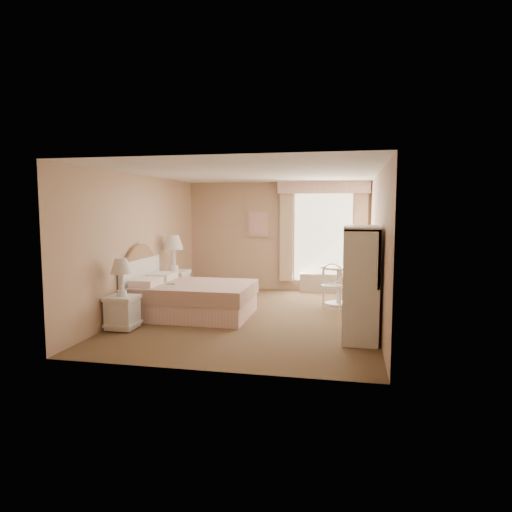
% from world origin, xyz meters
% --- Properties ---
extents(room, '(4.21, 5.51, 2.51)m').
position_xyz_m(room, '(0.00, 0.00, 1.25)').
color(room, brown).
rests_on(room, ground).
extents(window, '(2.05, 0.22, 2.51)m').
position_xyz_m(window, '(1.05, 2.65, 1.34)').
color(window, white).
rests_on(window, room).
extents(framed_art, '(0.52, 0.04, 0.62)m').
position_xyz_m(framed_art, '(-0.45, 2.71, 1.55)').
color(framed_art, tan).
rests_on(framed_art, room).
extents(bed, '(2.06, 1.54, 1.36)m').
position_xyz_m(bed, '(-1.13, -0.15, 0.33)').
color(bed, pink).
rests_on(bed, room).
extents(nightstand_near, '(0.46, 0.46, 1.11)m').
position_xyz_m(nightstand_near, '(-1.84, -1.24, 0.42)').
color(nightstand_near, white).
rests_on(nightstand_near, room).
extents(nightstand_far, '(0.55, 0.55, 1.34)m').
position_xyz_m(nightstand_far, '(-1.84, 0.92, 0.51)').
color(nightstand_far, white).
rests_on(nightstand_far, room).
extents(round_table, '(0.72, 0.72, 0.76)m').
position_xyz_m(round_table, '(1.45, 1.36, 0.51)').
color(round_table, white).
rests_on(round_table, room).
extents(cafe_chair, '(0.42, 0.42, 0.85)m').
position_xyz_m(cafe_chair, '(1.33, 1.03, 0.49)').
color(cafe_chair, white).
rests_on(cafe_chair, room).
extents(armoire, '(0.50, 0.99, 1.65)m').
position_xyz_m(armoire, '(1.81, -1.00, 0.68)').
color(armoire, white).
rests_on(armoire, room).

